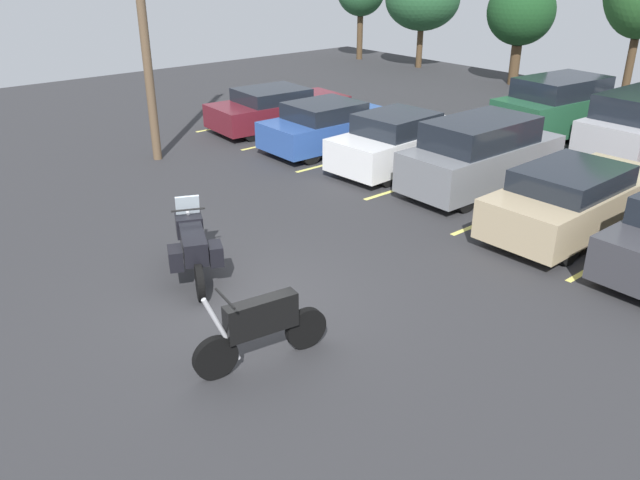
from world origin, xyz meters
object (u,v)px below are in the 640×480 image
(motorcycle_second, at_px, (261,327))
(car_far_green, at_px, (560,107))
(car_maroon, at_px, (278,108))
(car_tan, at_px, (576,198))
(motorcycle_touring, at_px, (193,245))
(car_white, at_px, (402,141))
(car_grey, at_px, (481,155))
(car_blue, at_px, (330,126))

(motorcycle_second, height_order, car_far_green, car_far_green)
(car_maroon, relative_size, car_tan, 0.98)
(motorcycle_touring, height_order, motorcycle_second, motorcycle_touring)
(car_white, distance_m, car_grey, 2.46)
(car_maroon, xyz_separation_m, car_grey, (8.01, 0.34, 0.22))
(car_maroon, bearing_deg, car_white, 1.15)
(car_blue, distance_m, car_tan, 7.92)
(car_tan, bearing_deg, car_grey, 169.24)
(car_blue, height_order, car_grey, car_grey)
(car_maroon, height_order, car_blue, car_blue)
(motorcycle_touring, relative_size, car_tan, 0.44)
(car_maroon, xyz_separation_m, car_blue, (2.96, -0.23, 0.04))
(car_blue, bearing_deg, car_grey, 6.48)
(car_blue, bearing_deg, motorcycle_touring, -57.25)
(motorcycle_second, distance_m, car_far_green, 14.97)
(motorcycle_second, xyz_separation_m, car_blue, (-7.65, 7.83, 0.11))
(car_white, bearing_deg, car_far_green, 81.58)
(car_grey, bearing_deg, car_maroon, -177.58)
(motorcycle_second, height_order, car_grey, car_grey)
(car_far_green, bearing_deg, car_maroon, -135.72)
(car_grey, xyz_separation_m, car_far_green, (-1.52, 5.99, 0.04))
(car_grey, bearing_deg, motorcycle_second, -72.80)
(motorcycle_second, bearing_deg, car_far_green, 105.99)
(motorcycle_second, distance_m, car_white, 9.61)
(motorcycle_touring, bearing_deg, motorcycle_second, -11.41)
(car_white, bearing_deg, motorcycle_second, -58.33)
(motorcycle_second, bearing_deg, car_grey, 107.20)
(car_blue, xyz_separation_m, car_tan, (7.92, 0.03, 0.03))
(car_white, bearing_deg, motorcycle_touring, -74.93)
(car_maroon, height_order, car_tan, car_tan)
(car_maroon, relative_size, car_blue, 1.11)
(car_grey, bearing_deg, car_blue, -173.52)
(motorcycle_touring, distance_m, car_blue, 8.59)
(motorcycle_second, relative_size, car_far_green, 0.45)
(car_maroon, bearing_deg, car_grey, 2.42)
(car_maroon, xyz_separation_m, car_far_green, (6.49, 6.33, 0.26))
(car_tan, relative_size, car_far_green, 1.03)
(car_maroon, height_order, car_white, car_white)
(motorcycle_touring, distance_m, car_white, 7.84)
(car_maroon, bearing_deg, motorcycle_second, -37.24)
(motorcycle_second, height_order, car_tan, car_tan)
(car_blue, distance_m, car_white, 2.63)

